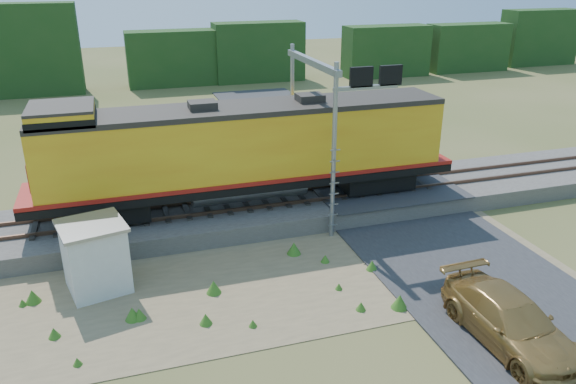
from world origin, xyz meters
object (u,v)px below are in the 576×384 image
object	(u,v)px
signal_gantry	(325,98)
car	(510,321)
shed	(95,256)
locomotive	(242,150)

from	to	relation	value
signal_gantry	car	bearing A→B (deg)	-78.67
shed	locomotive	bearing A→B (deg)	20.11
signal_gantry	shed	bearing A→B (deg)	-160.47
shed	car	bearing A→B (deg)	-43.63
locomotive	shed	bearing A→B (deg)	-146.56
locomotive	car	distance (m)	13.03
shed	signal_gantry	world-z (taller)	signal_gantry
locomotive	signal_gantry	distance (m)	4.30
shed	car	world-z (taller)	shed
locomotive	car	size ratio (longest dim) A/B	3.64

